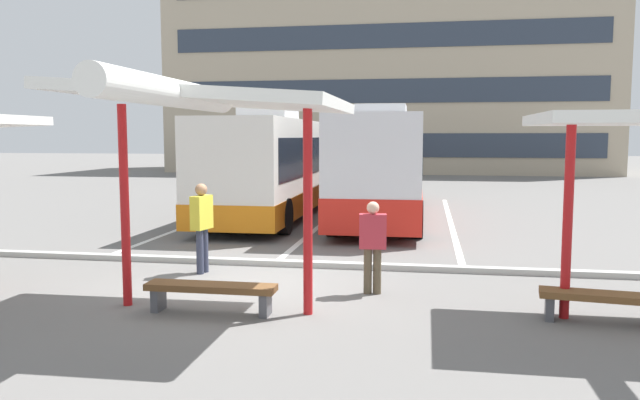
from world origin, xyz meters
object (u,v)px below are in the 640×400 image
(coach_bus_0, at_px, (280,166))
(waiting_shelter_1, at_px, (205,102))
(waiting_passenger_2, at_px, (373,241))
(bench_2, at_px, (599,300))
(waiting_passenger_0, at_px, (202,221))
(coach_bus_1, at_px, (384,167))
(bench_1, at_px, (211,291))

(coach_bus_0, height_order, waiting_shelter_1, coach_bus_0)
(coach_bus_0, bearing_deg, waiting_passenger_2, -68.64)
(waiting_shelter_1, bearing_deg, coach_bus_0, 98.43)
(waiting_shelter_1, bearing_deg, bench_2, 5.31)
(waiting_passenger_0, bearing_deg, bench_2, -17.86)
(coach_bus_1, xyz_separation_m, waiting_passenger_0, (-2.90, -9.27, -0.63))
(bench_1, xyz_separation_m, waiting_passenger_0, (-1.11, 2.62, 0.69))
(waiting_shelter_1, distance_m, bench_1, 2.82)
(coach_bus_0, distance_m, waiting_passenger_0, 9.53)
(bench_1, bearing_deg, coach_bus_1, 81.45)
(coach_bus_1, relative_size, waiting_passenger_0, 6.75)
(coach_bus_1, xyz_separation_m, waiting_shelter_1, (-1.79, -11.98, 1.50))
(waiting_shelter_1, relative_size, waiting_passenger_0, 2.88)
(coach_bus_1, bearing_deg, waiting_passenger_2, -87.11)
(waiting_passenger_0, height_order, waiting_passenger_2, waiting_passenger_0)
(waiting_shelter_1, xyz_separation_m, bench_2, (5.65, 0.53, -2.83))
(bench_2, relative_size, waiting_passenger_2, 1.05)
(waiting_passenger_0, bearing_deg, coach_bus_0, 94.19)
(waiting_shelter_1, bearing_deg, waiting_passenger_2, 35.80)
(coach_bus_1, relative_size, waiting_passenger_2, 7.53)
(coach_bus_0, xyz_separation_m, waiting_passenger_0, (0.70, -9.48, -0.61))
(coach_bus_1, bearing_deg, waiting_passenger_0, -107.36)
(bench_2, bearing_deg, coach_bus_0, 122.59)
(bench_2, relative_size, waiting_passenger_0, 0.94)
(waiting_passenger_0, bearing_deg, coach_bus_1, 72.64)
(coach_bus_0, height_order, coach_bus_1, coach_bus_1)
(bench_1, relative_size, waiting_passenger_0, 1.13)
(waiting_shelter_1, distance_m, waiting_passenger_2, 3.64)
(coach_bus_0, bearing_deg, bench_1, -81.51)
(bench_2, height_order, waiting_passenger_2, waiting_passenger_2)
(waiting_shelter_1, distance_m, bench_2, 6.34)
(bench_1, bearing_deg, bench_2, 4.46)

